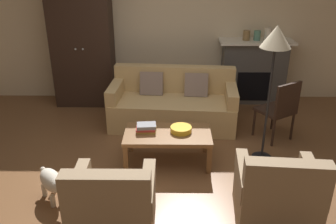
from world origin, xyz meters
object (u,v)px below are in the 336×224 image
at_px(armchair_near_right, 276,197).
at_px(mantel_vase_bronze, 246,35).
at_px(coffee_table, 168,137).
at_px(side_chair_wooden, 280,107).
at_px(floor_lamp, 275,45).
at_px(fruit_bowl, 181,129).
at_px(dog, 52,182).
at_px(couch, 173,105).
at_px(mantel_vase_cream, 268,34).
at_px(armoire, 83,45).
at_px(fireplace, 253,71).
at_px(book_stack, 146,128).
at_px(mantel_vase_jade, 257,35).
at_px(armchair_near_left, 113,209).

bearing_deg(armchair_near_right, mantel_vase_bronze, 86.15).
bearing_deg(coffee_table, side_chair_wooden, 21.13).
distance_m(coffee_table, floor_lamp, 1.71).
height_order(fruit_bowl, dog, fruit_bowl).
distance_m(couch, dog, 2.35).
bearing_deg(armchair_near_right, mantel_vase_cream, 79.82).
relative_size(armoire, coffee_table, 1.88).
height_order(fireplace, couch, fireplace).
distance_m(fireplace, book_stack, 2.69).
height_order(mantel_vase_jade, side_chair_wooden, mantel_vase_jade).
relative_size(mantel_vase_bronze, armchair_near_right, 0.19).
relative_size(armoire, couch, 1.05).
bearing_deg(side_chair_wooden, mantel_vase_cream, 86.36).
relative_size(fruit_bowl, armchair_near_right, 0.31).
distance_m(fireplace, fruit_bowl, 2.43).
height_order(mantel_vase_jade, armchair_near_left, mantel_vase_jade).
distance_m(coffee_table, armchair_near_right, 1.59).
bearing_deg(armoire, armchair_near_left, -73.83).
bearing_deg(floor_lamp, armchair_near_left, -140.60).
bearing_deg(fireplace, mantel_vase_jade, -90.00).
bearing_deg(fruit_bowl, fireplace, 57.16).
bearing_deg(mantel_vase_jade, book_stack, -131.07).
height_order(coffee_table, armchair_near_right, armchair_near_right).
relative_size(coffee_table, mantel_vase_bronze, 6.75).
xyz_separation_m(mantel_vase_cream, armchair_near_right, (-0.58, -3.21, -0.91)).
height_order(fireplace, side_chair_wooden, fireplace).
relative_size(fireplace, armoire, 0.61).
height_order(fruit_bowl, armchair_near_right, armchair_near_right).
bearing_deg(side_chair_wooden, book_stack, -162.82).
xyz_separation_m(side_chair_wooden, floor_lamp, (-0.32, -0.52, 1.01)).
distance_m(fireplace, mantel_vase_bronze, 0.66).
bearing_deg(floor_lamp, side_chair_wooden, 57.86).
bearing_deg(couch, mantel_vase_cream, 30.09).
bearing_deg(side_chair_wooden, armoire, 155.48).
xyz_separation_m(coffee_table, armchair_near_right, (1.09, -1.15, -0.05)).
distance_m(book_stack, side_chair_wooden, 1.93).
distance_m(armoire, side_chair_wooden, 3.38).
height_order(armoire, coffee_table, armoire).
bearing_deg(side_chair_wooden, fireplace, 93.44).
bearing_deg(floor_lamp, couch, 138.63).
bearing_deg(fireplace, armchair_near_right, -97.00).
bearing_deg(armchair_near_right, fruit_bowl, 127.80).
xyz_separation_m(armchair_near_right, floor_lamp, (0.16, 1.24, 1.21)).
xyz_separation_m(mantel_vase_bronze, mantel_vase_jade, (0.18, 0.00, 0.00)).
relative_size(side_chair_wooden, floor_lamp, 0.51).
xyz_separation_m(armoire, mantel_vase_jade, (2.95, 0.06, 0.17)).
bearing_deg(mantel_vase_jade, side_chair_wooden, -86.52).
height_order(coffee_table, fruit_bowl, fruit_bowl).
relative_size(armchair_near_right, floor_lamp, 0.50).
relative_size(fruit_bowl, mantel_vase_jade, 1.65).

